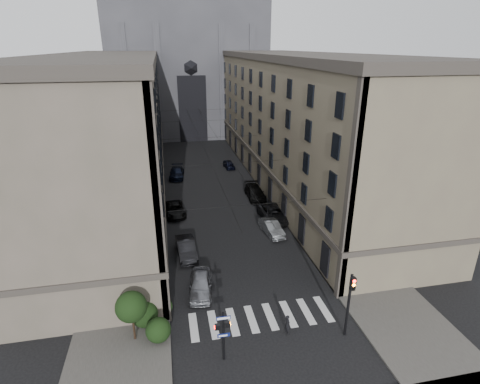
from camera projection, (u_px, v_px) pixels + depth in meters
ground at (280, 368)px, 24.72m from camera, size 260.00×260.00×0.00m
sidewalk_left at (140, 188)px, 55.56m from camera, size 7.00×80.00×0.15m
sidewalk_right at (276, 179)px, 59.47m from camera, size 7.00×80.00×0.15m
zebra_crossing at (261, 318)px, 29.28m from camera, size 11.00×3.20×0.01m
building_left at (112, 127)px, 51.61m from camera, size 13.60×60.60×18.85m
building_right at (297, 120)px, 56.63m from camera, size 13.60×60.60×18.85m
gothic_tower at (187, 55)px, 86.55m from camera, size 35.00×23.00×58.00m
pedestrian_signal_left at (223, 332)px, 24.58m from camera, size 1.02×0.38×4.00m
traffic_light_right at (350, 298)px, 26.31m from camera, size 0.34×0.50×5.20m
shrub_cluster at (144, 314)px, 27.00m from camera, size 3.90×4.40×3.90m
tram_wires at (209, 138)px, 54.55m from camera, size 14.00×60.00×0.43m
car_left_near at (201, 284)px, 32.00m from camera, size 2.57×5.01×1.63m
car_left_midnear at (186, 249)px, 37.60m from camera, size 2.06×5.11×1.65m
car_left_midfar at (175, 210)px, 46.77m from camera, size 2.80×5.34×1.43m
car_left_far at (177, 173)px, 60.05m from camera, size 2.71×5.60×1.57m
car_right_near at (272, 228)px, 42.05m from camera, size 2.15×4.72×1.50m
car_right_midnear at (273, 214)px, 45.31m from camera, size 2.95×6.01×1.64m
car_right_midfar at (255, 193)px, 51.91m from camera, size 2.37×5.67×1.64m
car_right_far at (229, 165)px, 64.64m from camera, size 1.79×3.89×1.29m
pedestrian at (287, 324)px, 27.44m from camera, size 0.51×0.65×1.59m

